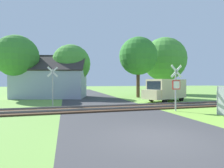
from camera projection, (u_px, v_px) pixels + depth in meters
ground_plane at (159, 139)px, 5.95m from camera, size 160.00×160.00×0.00m
road_asphalt at (136, 125)px, 7.88m from camera, size 6.69×80.00×0.01m
rail_track at (109, 108)px, 12.63m from camera, size 60.00×2.60×0.22m
stop_sign_near at (176, 85)px, 11.64m from camera, size 0.88×0.16×3.10m
crossing_sign_far at (53, 83)px, 14.36m from camera, size 0.87×0.19×3.24m
house at (51, 83)px, 22.04m from camera, size 9.66×7.21×5.38m
tree_right at (138, 56)px, 22.38m from camera, size 4.86×4.86×7.74m
tree_center at (71, 64)px, 22.93m from camera, size 5.02×5.02×6.88m
tree_far at (164, 59)px, 28.49m from camera, size 7.06×7.06×9.21m
tree_left at (17, 56)px, 20.24m from camera, size 4.86×4.86×7.39m
mail_truck at (166, 89)px, 17.60m from camera, size 5.23×3.64×2.24m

